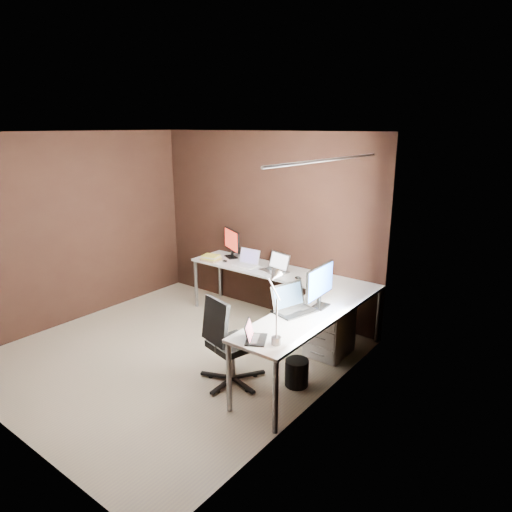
% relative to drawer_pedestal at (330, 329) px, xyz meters
% --- Properties ---
extents(room, '(3.60, 3.60, 2.50)m').
position_rel_drawer_pedestal_xyz_m(room, '(-1.09, -1.08, 0.98)').
color(room, tan).
rests_on(room, ground).
extents(desk, '(2.65, 2.25, 0.73)m').
position_rel_drawer_pedestal_xyz_m(desk, '(-0.59, -0.11, 0.38)').
color(desk, white).
rests_on(desk, ground).
extents(drawer_pedestal, '(0.42, 0.50, 0.60)m').
position_rel_drawer_pedestal_xyz_m(drawer_pedestal, '(0.00, 0.00, 0.00)').
color(drawer_pedestal, white).
rests_on(drawer_pedestal, ground).
extents(monitor_left, '(0.43, 0.24, 0.41)m').
position_rel_drawer_pedestal_xyz_m(monitor_left, '(-1.87, 0.47, 0.66)').
color(monitor_left, black).
rests_on(monitor_left, desk).
extents(monitor_right, '(0.14, 0.55, 0.45)m').
position_rel_drawer_pedestal_xyz_m(monitor_right, '(0.07, -0.40, 0.69)').
color(monitor_right, black).
rests_on(monitor_right, desk).
extents(laptop_white, '(0.32, 0.24, 0.21)m').
position_rel_drawer_pedestal_xyz_m(laptop_white, '(-1.45, 0.30, 0.48)').
color(laptop_white, white).
rests_on(laptop_white, desk).
extents(laptop_silver, '(0.40, 0.32, 0.23)m').
position_rel_drawer_pedestal_xyz_m(laptop_silver, '(-0.99, 0.32, 0.48)').
color(laptop_silver, silver).
rests_on(laptop_silver, desk).
extents(laptop_black_big, '(0.40, 0.48, 0.27)m').
position_rel_drawer_pedestal_xyz_m(laptop_black_big, '(-0.10, -0.66, 0.49)').
color(laptop_black_big, black).
rests_on(laptop_black_big, desk).
extents(laptop_black_small, '(0.28, 0.30, 0.17)m').
position_rel_drawer_pedestal_xyz_m(laptop_black_small, '(0.00, -1.44, 0.47)').
color(laptop_black_small, black).
rests_on(laptop_black_small, desk).
extents(book_stack, '(0.27, 0.23, 0.08)m').
position_rel_drawer_pedestal_xyz_m(book_stack, '(-2.00, 0.16, 0.47)').
color(book_stack, tan).
rests_on(book_stack, desk).
extents(mouse_left, '(0.09, 0.08, 0.03)m').
position_rel_drawer_pedestal_xyz_m(mouse_left, '(-1.79, 0.22, 0.45)').
color(mouse_left, black).
rests_on(mouse_left, desk).
extents(mouse_corner, '(0.11, 0.09, 0.04)m').
position_rel_drawer_pedestal_xyz_m(mouse_corner, '(-0.58, 0.22, 0.45)').
color(mouse_corner, black).
rests_on(mouse_corner, desk).
extents(desk_lamp, '(0.20, 0.24, 0.65)m').
position_rel_drawer_pedestal_xyz_m(desk_lamp, '(0.14, -1.31, 0.84)').
color(desk_lamp, slate).
rests_on(desk_lamp, desk).
extents(office_chair, '(0.53, 0.55, 0.95)m').
position_rel_drawer_pedestal_xyz_m(office_chair, '(-0.51, -1.18, -0.02)').
color(office_chair, black).
rests_on(office_chair, ground).
extents(wastebasket, '(0.26, 0.26, 0.28)m').
position_rel_drawer_pedestal_xyz_m(wastebasket, '(0.07, -0.81, -0.16)').
color(wastebasket, black).
rests_on(wastebasket, ground).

